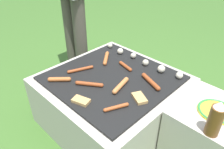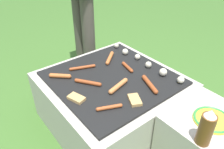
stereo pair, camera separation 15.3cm
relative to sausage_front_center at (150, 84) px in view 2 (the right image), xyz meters
name	(u,v)px [view 2 (the right image)]	position (x,y,z in m)	size (l,w,h in m)	color
ground_plane	(112,120)	(-0.24, -0.13, -0.44)	(14.00, 14.00, 0.00)	#3D6628
grill	(112,100)	(-0.24, -0.13, -0.23)	(0.90, 0.90, 0.42)	#B2AA9E
side_ledge	(204,145)	(0.43, 0.05, -0.23)	(0.43, 0.45, 0.42)	#B2AA9E
sausage_mid_left	(118,86)	(-0.11, -0.18, 0.00)	(0.07, 0.19, 0.03)	#C6753D
sausage_back_center	(109,107)	(0.01, -0.35, 0.00)	(0.08, 0.15, 0.02)	#A34C23
sausage_mid_right	(110,58)	(-0.45, 0.01, 0.00)	(0.14, 0.16, 0.03)	#B7602D
sausage_front_right	(127,67)	(-0.26, 0.03, 0.00)	(0.15, 0.05, 0.03)	#93421E
sausage_back_left	(82,67)	(-0.46, -0.23, 0.00)	(0.09, 0.19, 0.02)	#93421E
sausage_front_left	(60,76)	(-0.46, -0.42, 0.00)	(0.12, 0.12, 0.03)	#B7602D
sausage_front_center	(150,84)	(0.00, 0.00, 0.00)	(0.20, 0.09, 0.03)	#93421E
sausage_back_right	(88,82)	(-0.27, -0.31, 0.00)	(0.16, 0.12, 0.03)	#93421E
bread_slice_left	(76,98)	(-0.18, -0.45, -0.01)	(0.12, 0.09, 0.02)	tan
bread_slice_center	(135,100)	(0.05, -0.18, -0.01)	(0.12, 0.11, 0.02)	tan
mushroom_row	(146,62)	(-0.20, 0.18, 0.01)	(0.73, 0.07, 0.06)	beige
plate_colorful	(212,120)	(0.43, 0.03, -0.01)	(0.21, 0.21, 0.02)	yellow
condiment_bottle	(206,128)	(0.48, -0.14, 0.08)	(0.07, 0.07, 0.21)	brown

